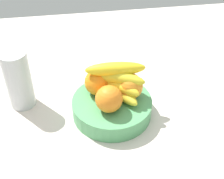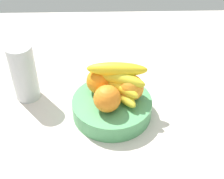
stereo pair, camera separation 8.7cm
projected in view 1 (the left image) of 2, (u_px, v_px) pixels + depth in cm
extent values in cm
cube|color=beige|center=(121.00, 119.00, 92.94)|extent=(180.00, 140.00, 3.00)
cylinder|color=#4F9D61|center=(112.00, 107.00, 91.05)|extent=(23.14, 23.14, 5.24)
sphere|color=orange|center=(109.00, 99.00, 84.08)|extent=(7.56, 7.56, 7.56)
sphere|color=orange|center=(130.00, 86.00, 88.33)|extent=(7.56, 7.56, 7.56)
sphere|color=orange|center=(97.00, 82.00, 89.75)|extent=(7.56, 7.56, 7.56)
ellipsoid|color=yellow|center=(118.00, 89.00, 90.03)|extent=(11.67, 16.83, 4.00)
ellipsoid|color=yellow|center=(114.00, 83.00, 88.69)|extent=(14.77, 14.93, 4.00)
ellipsoid|color=yellow|center=(116.00, 77.00, 87.33)|extent=(17.02, 11.10, 4.00)
ellipsoid|color=yellow|center=(115.00, 69.00, 86.58)|extent=(17.24, 5.17, 4.00)
cylinder|color=silver|center=(18.00, 80.00, 90.47)|extent=(7.65, 7.65, 18.23)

